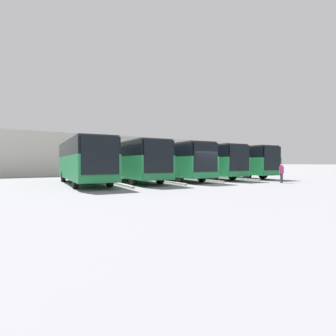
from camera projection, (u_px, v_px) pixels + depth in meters
name	position (u px, v px, depth m)	size (l,w,h in m)	color
ground_plane	(210.00, 184.00, 20.10)	(600.00, 600.00, 0.00)	gray
bus_0	(232.00, 161.00, 29.30)	(3.31, 11.33, 3.30)	#238447
curb_divider_0	(229.00, 178.00, 26.84)	(0.24, 8.00, 0.15)	#B2B2AD
bus_1	(202.00, 161.00, 27.32)	(3.31, 11.33, 3.30)	#238447
curb_divider_1	(196.00, 179.00, 24.86)	(0.24, 8.00, 0.15)	#B2B2AD
bus_2	(171.00, 161.00, 24.74)	(3.31, 11.33, 3.30)	#238447
curb_divider_2	(161.00, 181.00, 22.28)	(0.24, 8.00, 0.15)	#B2B2AD
bus_3	(131.00, 160.00, 22.52)	(3.31, 11.33, 3.30)	#238447
curb_divider_3	(115.00, 183.00, 20.06)	(0.24, 8.00, 0.15)	#B2B2AD
bus_4	(83.00, 160.00, 19.98)	(3.31, 11.33, 3.30)	#238447
pedestrian	(282.00, 173.00, 21.36)	(0.49, 0.49, 1.55)	#38384C
station_building	(106.00, 156.00, 40.82)	(42.85, 12.51, 5.48)	beige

